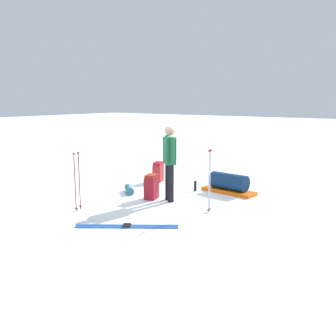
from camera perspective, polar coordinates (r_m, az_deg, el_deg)
ground_plane at (r=9.02m, az=0.00°, el=-4.38°), size 80.00×80.00×0.00m
skier_standing at (r=8.52m, az=0.22°, el=1.31°), size 0.39×0.47×1.70m
ski_pair_near at (r=7.02m, az=-6.15°, el=-8.64°), size 1.20×1.63×0.05m
backpack_large_dark at (r=8.82m, az=-2.49°, el=-2.85°), size 0.42×0.33×0.58m
backpack_bright at (r=10.65m, az=-1.47°, el=-0.60°), size 0.42×0.33×0.56m
ski_poles_planted_near at (r=7.71m, az=6.22°, el=-1.46°), size 0.18×0.10×1.30m
ski_poles_planted_far at (r=8.05m, az=-13.43°, el=-1.50°), size 0.23×0.12×1.21m
gear_sled at (r=9.49m, az=9.09°, el=-2.37°), size 0.61×1.40×0.49m
sleeping_mat_rolled at (r=9.45m, az=-5.81°, el=-3.19°), size 0.50×0.53×0.18m
thermos_bottle at (r=9.60m, az=4.09°, el=-2.70°), size 0.07×0.07×0.26m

